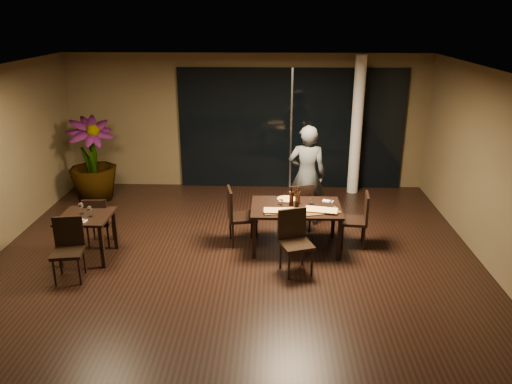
{
  "coord_description": "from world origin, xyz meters",
  "views": [
    {
      "loc": [
        0.6,
        -6.99,
        3.84
      ],
      "look_at": [
        0.33,
        0.66,
        1.05
      ],
      "focal_mm": 35.0,
      "sensor_mm": 36.0,
      "label": 1
    }
  ],
  "objects_px": {
    "side_table": "(86,223)",
    "potted_plant": "(92,160)",
    "diner": "(307,175)",
    "bottle_a": "(291,196)",
    "bottle_c": "(298,196)",
    "chair_main_near": "(294,238)",
    "chair_side_far": "(98,219)",
    "chair_side_near": "(68,245)",
    "chair_main_right": "(359,217)",
    "bottle_b": "(297,198)",
    "main_table": "(296,211)",
    "chair_main_left": "(237,213)",
    "chair_main_far": "(299,205)"
  },
  "relations": [
    {
      "from": "side_table",
      "to": "chair_side_near",
      "type": "height_order",
      "value": "chair_side_near"
    },
    {
      "from": "chair_main_near",
      "to": "chair_side_far",
      "type": "height_order",
      "value": "chair_main_near"
    },
    {
      "from": "chair_main_right",
      "to": "potted_plant",
      "type": "xyz_separation_m",
      "value": [
        -5.3,
        2.08,
        0.35
      ]
    },
    {
      "from": "side_table",
      "to": "bottle_c",
      "type": "distance_m",
      "value": 3.5
    },
    {
      "from": "main_table",
      "to": "side_table",
      "type": "height_order",
      "value": "same"
    },
    {
      "from": "bottle_b",
      "to": "chair_main_left",
      "type": "bearing_deg",
      "value": 172.92
    },
    {
      "from": "chair_side_near",
      "to": "potted_plant",
      "type": "xyz_separation_m",
      "value": [
        -0.76,
        3.33,
        0.35
      ]
    },
    {
      "from": "chair_main_right",
      "to": "chair_side_near",
      "type": "xyz_separation_m",
      "value": [
        -4.54,
        -1.25,
        0.0
      ]
    },
    {
      "from": "bottle_b",
      "to": "bottle_c",
      "type": "distance_m",
      "value": 0.12
    },
    {
      "from": "main_table",
      "to": "chair_side_far",
      "type": "height_order",
      "value": "chair_side_far"
    },
    {
      "from": "chair_main_far",
      "to": "chair_main_left",
      "type": "distance_m",
      "value": 1.21
    },
    {
      "from": "chair_main_near",
      "to": "bottle_c",
      "type": "bearing_deg",
      "value": 65.08
    },
    {
      "from": "side_table",
      "to": "bottle_b",
      "type": "bearing_deg",
      "value": 8.35
    },
    {
      "from": "chair_main_far",
      "to": "potted_plant",
      "type": "bearing_deg",
      "value": -39.65
    },
    {
      "from": "chair_main_right",
      "to": "bottle_a",
      "type": "distance_m",
      "value": 1.23
    },
    {
      "from": "chair_main_left",
      "to": "bottle_b",
      "type": "xyz_separation_m",
      "value": [
        1.01,
        -0.13,
        0.33
      ]
    },
    {
      "from": "side_table",
      "to": "diner",
      "type": "xyz_separation_m",
      "value": [
        3.64,
        1.57,
        0.33
      ]
    },
    {
      "from": "bottle_c",
      "to": "chair_main_far",
      "type": "bearing_deg",
      "value": 84.38
    },
    {
      "from": "chair_main_left",
      "to": "bottle_b",
      "type": "height_order",
      "value": "bottle_b"
    },
    {
      "from": "potted_plant",
      "to": "bottle_a",
      "type": "distance_m",
      "value": 4.65
    },
    {
      "from": "bottle_c",
      "to": "bottle_a",
      "type": "bearing_deg",
      "value": -149.6
    },
    {
      "from": "chair_main_near",
      "to": "bottle_a",
      "type": "height_order",
      "value": "bottle_a"
    },
    {
      "from": "chair_main_far",
      "to": "chair_main_right",
      "type": "relative_size",
      "value": 0.99
    },
    {
      "from": "bottle_a",
      "to": "main_table",
      "type": "bearing_deg",
      "value": -31.77
    },
    {
      "from": "chair_main_near",
      "to": "diner",
      "type": "distance_m",
      "value": 1.93
    },
    {
      "from": "side_table",
      "to": "potted_plant",
      "type": "relative_size",
      "value": 0.45
    },
    {
      "from": "diner",
      "to": "bottle_a",
      "type": "height_order",
      "value": "diner"
    },
    {
      "from": "diner",
      "to": "bottle_c",
      "type": "bearing_deg",
      "value": 82.89
    },
    {
      "from": "chair_side_far",
      "to": "chair_main_near",
      "type": "bearing_deg",
      "value": 164.13
    },
    {
      "from": "bottle_b",
      "to": "chair_side_far",
      "type": "bearing_deg",
      "value": -178.85
    },
    {
      "from": "chair_main_right",
      "to": "potted_plant",
      "type": "relative_size",
      "value": 0.54
    },
    {
      "from": "side_table",
      "to": "main_table",
      "type": "bearing_deg",
      "value": 8.37
    },
    {
      "from": "potted_plant",
      "to": "bottle_a",
      "type": "bearing_deg",
      "value": -27.37
    },
    {
      "from": "main_table",
      "to": "chair_side_far",
      "type": "distance_m",
      "value": 3.38
    },
    {
      "from": "main_table",
      "to": "bottle_a",
      "type": "distance_m",
      "value": 0.26
    },
    {
      "from": "potted_plant",
      "to": "chair_side_far",
      "type": "bearing_deg",
      "value": -69.55
    },
    {
      "from": "chair_main_left",
      "to": "diner",
      "type": "bearing_deg",
      "value": -64.23
    },
    {
      "from": "diner",
      "to": "bottle_a",
      "type": "xyz_separation_m",
      "value": [
        -0.32,
        -1.02,
        -0.04
      ]
    },
    {
      "from": "potted_plant",
      "to": "side_table",
      "type": "bearing_deg",
      "value": -73.16
    },
    {
      "from": "diner",
      "to": "chair_side_far",
      "type": "bearing_deg",
      "value": 22.24
    },
    {
      "from": "diner",
      "to": "bottle_c",
      "type": "relative_size",
      "value": 6.39
    },
    {
      "from": "chair_main_right",
      "to": "bottle_b",
      "type": "bearing_deg",
      "value": -78.22
    },
    {
      "from": "chair_side_far",
      "to": "potted_plant",
      "type": "relative_size",
      "value": 0.5
    },
    {
      "from": "chair_side_far",
      "to": "diner",
      "type": "height_order",
      "value": "diner"
    },
    {
      "from": "chair_main_near",
      "to": "chair_side_near",
      "type": "relative_size",
      "value": 1.04
    },
    {
      "from": "chair_main_near",
      "to": "chair_main_right",
      "type": "bearing_deg",
      "value": 19.47
    },
    {
      "from": "side_table",
      "to": "chair_side_near",
      "type": "distance_m",
      "value": 0.65
    },
    {
      "from": "bottle_c",
      "to": "chair_main_left",
      "type": "bearing_deg",
      "value": 179.59
    },
    {
      "from": "main_table",
      "to": "chair_main_far",
      "type": "bearing_deg",
      "value": 82.12
    },
    {
      "from": "chair_side_near",
      "to": "bottle_c",
      "type": "height_order",
      "value": "bottle_c"
    }
  ]
}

